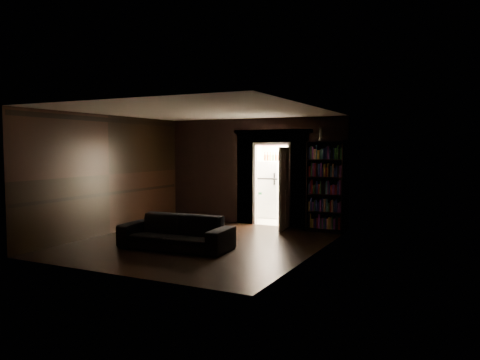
# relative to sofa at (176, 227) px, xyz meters

# --- Properties ---
(ground) EXTENTS (5.50, 5.50, 0.00)m
(ground) POSITION_rel_sofa_xyz_m (0.16, 0.69, -0.44)
(ground) COLOR black
(ground) RESTS_ON ground
(room_walls) EXTENTS (5.02, 5.61, 2.84)m
(room_walls) POSITION_rel_sofa_xyz_m (0.15, 1.76, 1.24)
(room_walls) COLOR black
(room_walls) RESTS_ON ground
(kitchen_alcove) EXTENTS (2.20, 1.80, 2.60)m
(kitchen_alcove) POSITION_rel_sofa_xyz_m (0.66, 4.56, 0.77)
(kitchen_alcove) COLOR #BDB7A5
(kitchen_alcove) RESTS_ON ground
(sofa) EXTENTS (2.34, 1.12, 0.88)m
(sofa) POSITION_rel_sofa_xyz_m (0.00, 0.00, 0.00)
(sofa) COLOR black
(sofa) RESTS_ON ground
(bookshelf) EXTENTS (0.95, 0.52, 2.20)m
(bookshelf) POSITION_rel_sofa_xyz_m (2.16, 3.24, 0.66)
(bookshelf) COLOR black
(bookshelf) RESTS_ON ground
(refrigerator) EXTENTS (0.94, 0.90, 1.65)m
(refrigerator) POSITION_rel_sofa_xyz_m (0.06, 4.80, 0.39)
(refrigerator) COLOR white
(refrigerator) RESTS_ON ground
(door) EXTENTS (0.14, 0.85, 2.05)m
(door) POSITION_rel_sofa_xyz_m (1.17, 3.00, 0.59)
(door) COLOR white
(door) RESTS_ON ground
(figurine) EXTENTS (0.13, 0.13, 0.33)m
(figurine) POSITION_rel_sofa_xyz_m (2.01, 3.28, 1.92)
(figurine) COLOR white
(figurine) RESTS_ON bookshelf
(bottles) EXTENTS (0.62, 0.28, 0.26)m
(bottles) POSITION_rel_sofa_xyz_m (0.15, 4.79, 1.34)
(bottles) COLOR black
(bottles) RESTS_ON refrigerator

